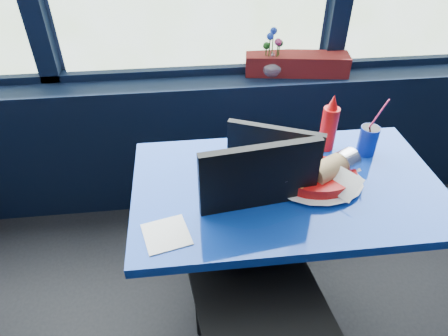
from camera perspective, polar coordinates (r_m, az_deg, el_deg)
window_sill at (r=2.43m, az=-3.52°, el=3.96°), size 5.00×0.26×0.80m
near_table at (r=1.69m, az=8.51°, el=-6.98°), size 1.20×0.70×0.75m
chair_near_front at (r=1.51m, az=4.81°, el=-13.22°), size 0.51×0.51×1.00m
chair_near_back at (r=1.89m, az=4.45°, el=-2.64°), size 0.54×0.55×0.92m
planter_box at (r=2.31m, az=10.33°, el=14.42°), size 0.58×0.22×0.11m
flower_vase at (r=2.26m, az=6.89°, el=14.82°), size 0.13×0.14×0.26m
food_basket at (r=1.57m, az=13.54°, el=-1.05°), size 0.33×0.31×0.11m
ketchup_bottle at (r=1.74m, az=14.78°, el=5.89°), size 0.07×0.07×0.26m
soda_cup at (r=1.79m, az=19.89°, el=3.81°), size 0.08×0.08×0.27m
napkin at (r=1.37m, az=-8.23°, el=-9.36°), size 0.18×0.18×0.00m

